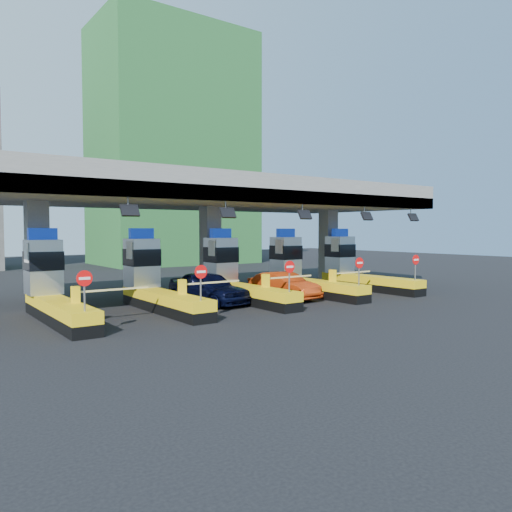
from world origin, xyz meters
TOP-DOWN VIEW (x-y plane):
  - ground at (0.00, 0.00)m, footprint 120.00×120.00m
  - toll_canopy at (0.00, 2.87)m, footprint 28.00×12.09m
  - toll_lane_far_left at (-10.00, 0.28)m, footprint 4.43×8.00m
  - toll_lane_left at (-5.00, 0.28)m, footprint 4.43×8.00m
  - toll_lane_center at (0.00, 0.28)m, footprint 4.43×8.00m
  - toll_lane_right at (5.00, 0.28)m, footprint 4.43×8.00m
  - toll_lane_far_right at (10.00, 0.28)m, footprint 4.43×8.00m
  - bg_building_scaffold at (12.00, 32.00)m, footprint 18.00×12.00m
  - van at (-1.90, 0.04)m, footprint 2.88×5.54m
  - red_car at (2.73, -0.80)m, footprint 2.07×4.91m

SIDE VIEW (x-z plane):
  - ground at x=0.00m, z-range 0.00..0.00m
  - red_car at x=2.73m, z-range 0.00..1.58m
  - van at x=-1.90m, z-range 0.00..1.80m
  - toll_lane_far_left at x=-10.00m, z-range -0.68..3.47m
  - toll_lane_left at x=-5.00m, z-range -0.68..3.47m
  - toll_lane_center at x=0.00m, z-range -0.68..3.47m
  - toll_lane_right at x=5.00m, z-range -0.68..3.47m
  - toll_lane_far_right at x=10.00m, z-range -0.68..3.47m
  - toll_canopy at x=0.00m, z-range 2.63..9.63m
  - bg_building_scaffold at x=12.00m, z-range 0.00..28.00m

